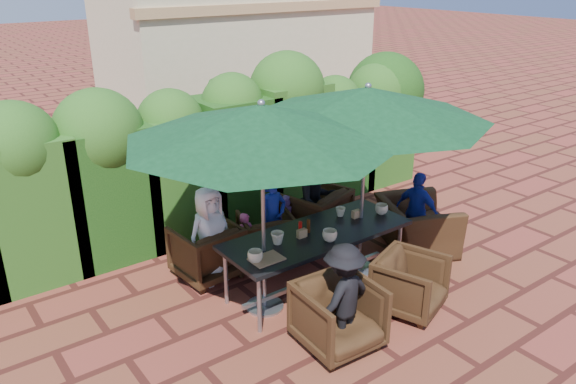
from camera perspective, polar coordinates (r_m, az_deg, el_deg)
ground at (r=7.02m, az=1.27°, el=-9.89°), size 80.00×80.00×0.00m
dining_table at (r=6.76m, az=2.97°, el=-4.70°), size 2.35×0.90×0.75m
umbrella_left at (r=5.79m, az=-2.71°, el=7.01°), size 2.93×2.93×2.46m
umbrella_right at (r=6.70m, az=8.05°, el=8.89°), size 2.92×2.92×2.46m
chair_far_left at (r=7.20m, az=-8.26°, el=-5.73°), size 0.80×0.76×0.78m
chair_far_mid at (r=7.58m, az=-2.17°, el=-4.30°), size 0.86×0.83×0.71m
chair_far_right at (r=8.08m, az=2.63°, el=-1.98°), size 1.01×0.98×0.86m
chair_near_left at (r=5.92m, az=5.17°, el=-12.11°), size 0.81×0.77×0.79m
chair_near_right at (r=6.63m, az=12.33°, el=-8.85°), size 0.90×0.88×0.74m
chair_end_right at (r=8.00m, az=13.01°, el=-2.55°), size 1.07×1.26×0.93m
adult_far_left at (r=7.00m, az=-7.93°, el=-4.34°), size 0.65×0.43×1.26m
adult_far_mid at (r=7.55m, az=-1.52°, el=-2.64°), size 0.42×0.35×1.13m
adult_far_right at (r=7.84m, az=2.99°, el=-0.94°), size 0.67×0.46×1.32m
adult_near_left at (r=5.83m, az=5.65°, el=-10.55°), size 0.79×0.45×1.16m
adult_end_right at (r=7.96m, az=13.00°, el=-1.92°), size 0.44×0.71×1.12m
child_left at (r=7.43m, az=-4.27°, el=-4.83°), size 0.28×0.23×0.73m
child_right at (r=7.88m, az=-0.06°, el=-2.99°), size 0.32×0.28×0.77m
pedestrian_a at (r=10.62m, az=-6.84°, el=6.67°), size 1.83×0.96×1.87m
pedestrian_b at (r=11.30m, az=-1.88°, el=7.64°), size 0.96×0.68×1.83m
pedestrian_c at (r=12.01m, az=2.67°, el=7.80°), size 1.02×1.03×1.55m
cup_a at (r=6.06m, az=-3.34°, el=-6.56°), size 0.17×0.17×0.13m
cup_b at (r=6.43m, az=-1.08°, el=-4.70°), size 0.15×0.15×0.14m
cup_c at (r=6.51m, az=4.26°, el=-4.43°), size 0.17×0.17×0.14m
cup_d at (r=7.16m, az=5.35°, el=-2.01°), size 0.12×0.12×0.12m
cup_e at (r=7.28m, az=9.47°, el=-1.74°), size 0.17×0.17×0.13m
ketchup_bottle at (r=6.63m, az=1.26°, el=-3.70°), size 0.04×0.04×0.17m
sauce_bottle at (r=6.69m, az=2.09°, el=-3.47°), size 0.04×0.04×0.17m
serving_tray at (r=6.12m, az=-2.18°, el=-6.82°), size 0.35×0.25×0.02m
number_block_left at (r=6.59m, az=1.42°, el=-4.23°), size 0.12×0.06×0.10m
number_block_right at (r=7.14m, az=6.95°, el=-2.21°), size 0.12×0.06×0.10m
hedge_wall at (r=8.19m, az=-9.95°, el=4.51°), size 9.10×1.60×2.52m
building at (r=13.88m, az=-5.11°, el=13.16°), size 6.20×3.08×3.20m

